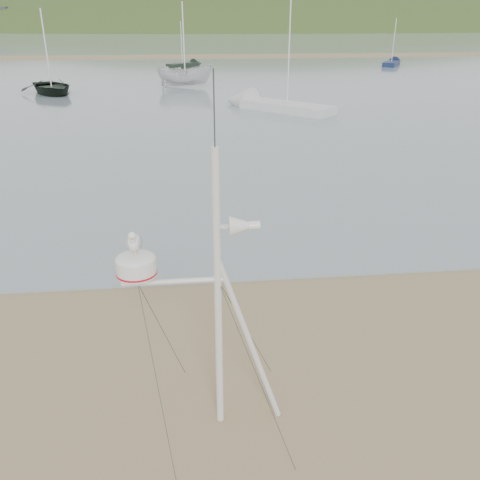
{
  "coord_description": "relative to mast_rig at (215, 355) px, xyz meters",
  "views": [
    {
      "loc": [
        1.69,
        -5.79,
        5.39
      ],
      "look_at": [
        2.42,
        1.0,
        2.36
      ],
      "focal_mm": 38.0,
      "sensor_mm": 36.0,
      "label": 1
    }
  ],
  "objects": [
    {
      "name": "far_cottages",
      "position": [
        1.04,
        196.14,
        2.82
      ],
      "size": [
        294.4,
        6.3,
        8.0
      ],
      "color": "beige",
      "rests_on": "ground"
    },
    {
      "name": "hill_ridge",
      "position": [
        16.56,
        235.14,
        -20.88
      ],
      "size": [
        620.0,
        180.0,
        80.0
      ],
      "color": "#293C18",
      "rests_on": "ground"
    },
    {
      "name": "mast_rig",
      "position": [
        0.0,
        0.0,
        0.0
      ],
      "size": [
        2.16,
        2.31,
        4.88
      ],
      "color": "silver",
      "rests_on": "ground"
    },
    {
      "name": "sailboat_blue_far",
      "position": [
        24.22,
        54.53,
        -0.88
      ],
      "size": [
        3.97,
        5.35,
        5.48
      ],
      "color": "#121E41",
      "rests_on": "ground"
    },
    {
      "name": "ground",
      "position": [
        -1.96,
        0.14,
        -1.18
      ],
      "size": [
        560.0,
        560.0,
        0.0
      ],
      "primitive_type": "plane",
      "color": "olive",
      "rests_on": "ground"
    },
    {
      "name": "water",
      "position": [
        -1.96,
        132.14,
        -1.16
      ],
      "size": [
        560.0,
        256.0,
        0.04
      ],
      "primitive_type": "cube",
      "color": "slate",
      "rests_on": "ground"
    },
    {
      "name": "boat_dark",
      "position": [
        -9.91,
        34.25,
        1.38
      ],
      "size": [
        3.64,
        2.7,
        5.04
      ],
      "primitive_type": "imported",
      "rotation": [
        0.0,
        0.0,
        0.52
      ],
      "color": "black",
      "rests_on": "water"
    },
    {
      "name": "sailboat_dark_mid",
      "position": [
        0.53,
        54.64,
        -0.87
      ],
      "size": [
        4.44,
        4.5,
        5.12
      ],
      "color": "black",
      "rests_on": "ground"
    },
    {
      "name": "sandbar",
      "position": [
        -1.96,
        70.14,
        -1.1
      ],
      "size": [
        560.0,
        7.0,
        0.07
      ],
      "primitive_type": "cube",
      "color": "olive",
      "rests_on": "water"
    },
    {
      "name": "boat_white",
      "position": [
        -0.09,
        37.31,
        1.11
      ],
      "size": [
        2.0,
        1.97,
        4.5
      ],
      "primitive_type": "imported",
      "rotation": [
        0.0,
        0.0,
        1.4
      ],
      "color": "silver",
      "rests_on": "water"
    },
    {
      "name": "sailboat_white_near",
      "position": [
        4.4,
        26.64,
        -0.88
      ],
      "size": [
        6.81,
        6.79,
        7.66
      ],
      "color": "silver",
      "rests_on": "ground"
    }
  ]
}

